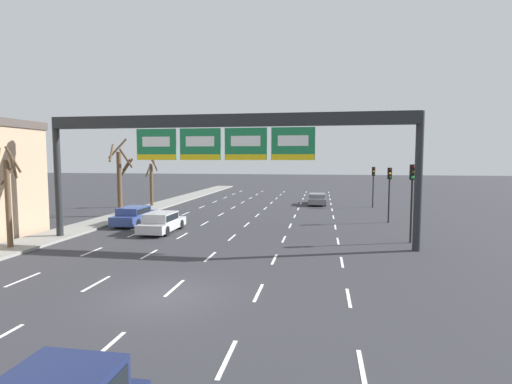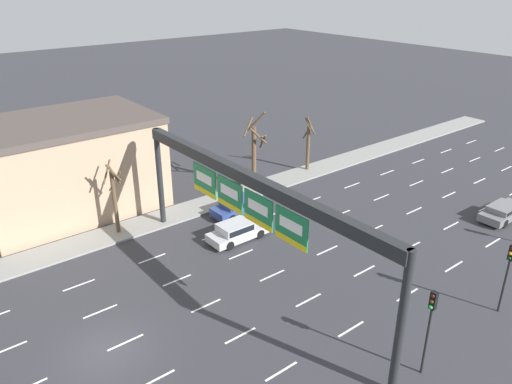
# 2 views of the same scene
# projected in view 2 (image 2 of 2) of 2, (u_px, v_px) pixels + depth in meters

# --- Properties ---
(ground_plane) EXTENTS (220.00, 220.00, 0.00)m
(ground_plane) POSITION_uv_depth(u_px,v_px,m) (107.00, 351.00, 25.39)
(ground_plane) COLOR #333338
(sidewalk_left) EXTENTS (2.80, 110.00, 0.15)m
(sidewalk_left) POSITION_uv_depth(u_px,v_px,m) (38.00, 258.00, 33.44)
(sidewalk_left) COLOR gray
(sidewalk_left) RESTS_ON ground_plane
(lane_dashes) EXTENTS (13.32, 67.00, 0.01)m
(lane_dashes) POSITION_uv_depth(u_px,v_px,m) (301.00, 262.00, 33.07)
(lane_dashes) COLOR white
(lane_dashes) RESTS_ON ground_plane
(sign_gantry) EXTENTS (21.82, 0.70, 7.53)m
(sign_gantry) POSITION_uv_depth(u_px,v_px,m) (248.00, 192.00, 27.98)
(sign_gantry) COLOR #232628
(sign_gantry) RESTS_ON ground_plane
(building_near) EXTENTS (9.45, 13.52, 7.43)m
(building_near) POSITION_uv_depth(u_px,v_px,m) (67.00, 165.00, 39.26)
(building_near) COLOR tan
(building_near) RESTS_ON ground_plane
(car_grey) EXTENTS (1.86, 4.77, 1.22)m
(car_grey) POSITION_uv_depth(u_px,v_px,m) (504.00, 211.00, 38.65)
(car_grey) COLOR slate
(car_grey) RESTS_ON ground_plane
(car_blue) EXTENTS (1.87, 4.67, 1.38)m
(car_blue) POSITION_uv_depth(u_px,v_px,m) (239.00, 205.00, 39.36)
(car_blue) COLOR navy
(car_blue) RESTS_ON ground_plane
(car_silver) EXTENTS (1.87, 4.50, 1.37)m
(car_silver) POSITION_uv_depth(u_px,v_px,m) (237.00, 231.00, 35.58)
(car_silver) COLOR #B7B7BC
(car_silver) RESTS_ON ground_plane
(traffic_light_mid_block) EXTENTS (0.30, 0.35, 4.30)m
(traffic_light_mid_block) POSITION_uv_depth(u_px,v_px,m) (509.00, 265.00, 27.09)
(traffic_light_mid_block) COLOR black
(traffic_light_mid_block) RESTS_ON ground_plane
(traffic_light_far_end) EXTENTS (0.30, 0.35, 4.66)m
(traffic_light_far_end) POSITION_uv_depth(u_px,v_px,m) (430.00, 317.00, 22.67)
(traffic_light_far_end) COLOR black
(traffic_light_far_end) RESTS_ON ground_plane
(tree_bare_closest) EXTENTS (2.30, 2.13, 6.62)m
(tree_bare_closest) POSITION_uv_depth(u_px,v_px,m) (255.00, 150.00, 43.17)
(tree_bare_closest) COLOR brown
(tree_bare_closest) RESTS_ON sidewalk_left
(tree_bare_second) EXTENTS (1.21, 1.20, 5.37)m
(tree_bare_second) POSITION_uv_depth(u_px,v_px,m) (308.00, 144.00, 47.13)
(tree_bare_second) COLOR brown
(tree_bare_second) RESTS_ON sidewalk_left
(tree_bare_third) EXTENTS (1.31, 1.38, 5.52)m
(tree_bare_third) POSITION_uv_depth(u_px,v_px,m) (114.00, 195.00, 35.50)
(tree_bare_third) COLOR brown
(tree_bare_third) RESTS_ON sidewalk_left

